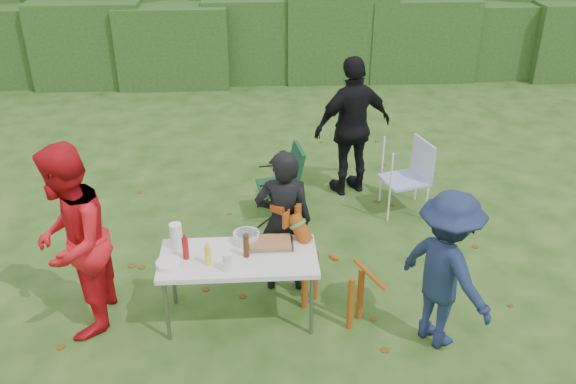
{
  "coord_description": "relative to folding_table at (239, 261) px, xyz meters",
  "views": [
    {
      "loc": [
        -0.14,
        -4.72,
        4.0
      ],
      "look_at": [
        0.2,
        0.89,
        1.0
      ],
      "focal_mm": 38.0,
      "sensor_mm": 36.0,
      "label": 1
    }
  ],
  "objects": [
    {
      "name": "focaccia_bread",
      "position": [
        0.31,
        0.16,
        0.09
      ],
      "size": [
        0.4,
        0.26,
        0.04
      ],
      "primitive_type": "cube",
      "color": "#A56F43",
      "rests_on": "food_tray"
    },
    {
      "name": "ground",
      "position": [
        0.32,
        -0.11,
        -0.69
      ],
      "size": [
        80.0,
        80.0,
        0.0
      ],
      "primitive_type": "plane",
      "color": "#1E4211"
    },
    {
      "name": "mustard_bottle",
      "position": [
        -0.28,
        -0.12,
        0.15
      ],
      "size": [
        0.06,
        0.06,
        0.2
      ],
      "primitive_type": "cylinder",
      "color": "yellow",
      "rests_on": "folding_table"
    },
    {
      "name": "person_cook",
      "position": [
        0.46,
        0.5,
        0.11
      ],
      "size": [
        0.6,
        0.4,
        1.6
      ],
      "primitive_type": "imported",
      "rotation": [
        0.0,
        0.0,
        3.11
      ],
      "color": "black",
      "rests_on": "ground"
    },
    {
      "name": "child",
      "position": [
        1.88,
        -0.41,
        0.1
      ],
      "size": [
        1.03,
        1.17,
        1.57
      ],
      "primitive_type": "imported",
      "rotation": [
        0.0,
        0.0,
        2.12
      ],
      "color": "#182446",
      "rests_on": "ground"
    },
    {
      "name": "person_black_puffy",
      "position": [
        1.5,
        2.65,
        0.27
      ],
      "size": [
        1.21,
        0.83,
        1.91
      ],
      "primitive_type": "imported",
      "rotation": [
        0.0,
        0.0,
        3.51
      ],
      "color": "black",
      "rests_on": "ground"
    },
    {
      "name": "folding_table",
      "position": [
        0.0,
        0.0,
        0.0
      ],
      "size": [
        1.5,
        0.7,
        0.74
      ],
      "color": "silver",
      "rests_on": "ground"
    },
    {
      "name": "camping_chair",
      "position": [
        0.48,
        2.02,
        -0.21
      ],
      "size": [
        0.68,
        0.68,
        0.95
      ],
      "primitive_type": null,
      "rotation": [
        0.0,
        0.0,
        3.29
      ],
      "color": "#123C22",
      "rests_on": "ground"
    },
    {
      "name": "cup_stack",
      "position": [
        -0.1,
        -0.22,
        0.14
      ],
      "size": [
        0.08,
        0.08,
        0.18
      ],
      "primitive_type": "cylinder",
      "color": "white",
      "rests_on": "folding_table"
    },
    {
      "name": "hedge_row",
      "position": [
        0.32,
        7.89,
        0.16
      ],
      "size": [
        22.0,
        1.4,
        1.7
      ],
      "primitive_type": "cube",
      "color": "#23471C",
      "rests_on": "ground"
    },
    {
      "name": "dog",
      "position": [
        0.92,
        0.02,
        -0.18
      ],
      "size": [
        1.1,
        1.01,
        1.02
      ],
      "primitive_type": null,
      "rotation": [
        0.0,
        0.0,
        2.45
      ],
      "color": "#914111",
      "rests_on": "ground"
    },
    {
      "name": "ketchup_bottle",
      "position": [
        -0.49,
        -0.0,
        0.16
      ],
      "size": [
        0.06,
        0.06,
        0.22
      ],
      "primitive_type": "cylinder",
      "color": "maroon",
      "rests_on": "folding_table"
    },
    {
      "name": "person_red_jacket",
      "position": [
        -1.52,
        -0.01,
        0.27
      ],
      "size": [
        0.73,
        0.93,
        1.92
      ],
      "primitive_type": "imported",
      "rotation": [
        0.0,
        0.0,
        -1.57
      ],
      "color": "red",
      "rests_on": "ground"
    },
    {
      "name": "lawn_chair",
      "position": [
        2.1,
        2.06,
        -0.2
      ],
      "size": [
        0.71,
        0.71,
        0.97
      ],
      "primitive_type": null,
      "rotation": [
        0.0,
        0.0,
        3.42
      ],
      "color": "blue",
      "rests_on": "ground"
    },
    {
      "name": "beer_bottle",
      "position": [
        0.08,
        -0.01,
        0.17
      ],
      "size": [
        0.06,
        0.06,
        0.24
      ],
      "primitive_type": "cylinder",
      "color": "#47230F",
      "rests_on": "folding_table"
    },
    {
      "name": "plate_stack",
      "position": [
        -0.64,
        -0.13,
        0.08
      ],
      "size": [
        0.24,
        0.24,
        0.05
      ],
      "primitive_type": "cylinder",
      "color": "white",
      "rests_on": "folding_table"
    },
    {
      "name": "food_tray",
      "position": [
        0.31,
        0.16,
        0.06
      ],
      "size": [
        0.45,
        0.3,
        0.02
      ],
      "primitive_type": "cube",
      "color": "#B7B7BA",
      "rests_on": "folding_table"
    },
    {
      "name": "paper_towel_roll",
      "position": [
        -0.59,
        0.19,
        0.18
      ],
      "size": [
        0.12,
        0.12,
        0.26
      ],
      "primitive_type": "cylinder",
      "color": "white",
      "rests_on": "folding_table"
    },
    {
      "name": "pasta_bowl",
      "position": [
        0.08,
        0.25,
        0.1
      ],
      "size": [
        0.26,
        0.26,
        0.1
      ],
      "primitive_type": "cylinder",
      "color": "silver",
      "rests_on": "folding_table"
    }
  ]
}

